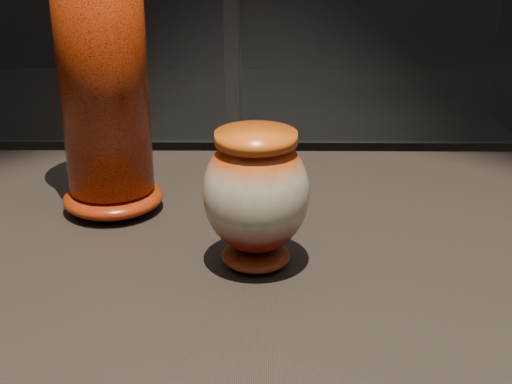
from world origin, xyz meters
TOP-DOWN VIEW (x-y plane):
  - main_vase at (-0.17, -0.01)m, footprint 0.16×0.16m
  - tall_vase at (-0.37, 0.15)m, footprint 0.15×0.15m
  - back_shelf at (0.51, 3.51)m, footprint 2.00×0.60m

SIDE VIEW (x-z plane):
  - back_shelf at x=0.51m, z-range 0.19..1.09m
  - main_vase at x=-0.17m, z-range 0.91..1.07m
  - tall_vase at x=-0.37m, z-range 0.89..1.33m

